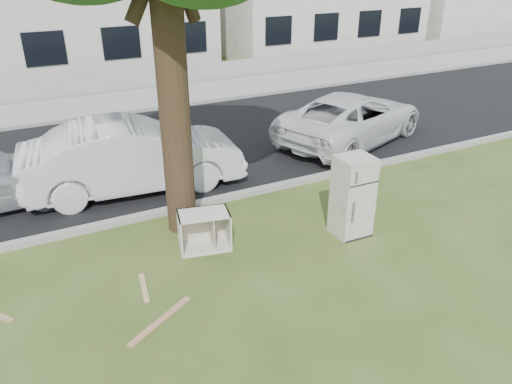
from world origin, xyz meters
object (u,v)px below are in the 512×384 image
fridge (353,196)px  car_right (352,118)px  car_center (133,156)px  cabinet (204,230)px

fridge → car_right: bearing=54.7°
fridge → car_center: 4.84m
cabinet → car_center: bearing=110.6°
fridge → cabinet: size_ratio=1.72×
cabinet → car_center: (-0.44, 2.99, 0.43)m
fridge → car_right: fridge is taller
fridge → car_right: (3.03, 4.06, -0.10)m
fridge → car_center: size_ratio=0.33×
cabinet → car_right: 6.56m
fridge → car_right: size_ratio=0.32×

